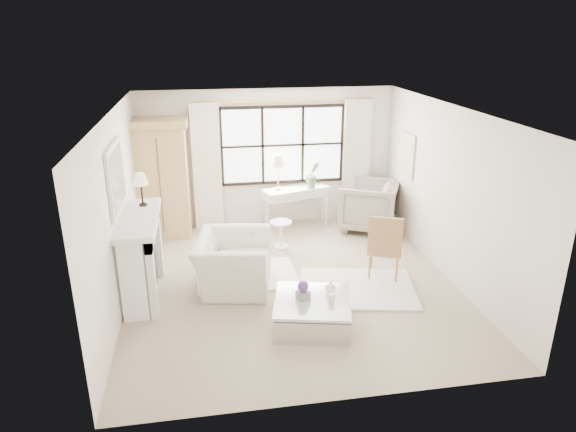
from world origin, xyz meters
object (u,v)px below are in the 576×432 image
club_armchair (233,262)px  coffee_table (312,313)px  armoire (161,178)px  console_table (296,207)px

club_armchair → coffee_table: bearing=-132.0°
club_armchair → coffee_table: 1.62m
armoire → club_armchair: size_ratio=1.80×
coffee_table → armoire: bearing=133.4°
armoire → coffee_table: armoire is taller
console_table → coffee_table: 3.68m
console_table → coffee_table: bearing=-114.2°
armoire → console_table: 2.68m
armoire → club_armchair: armoire is taller
armoire → console_table: armoire is taller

